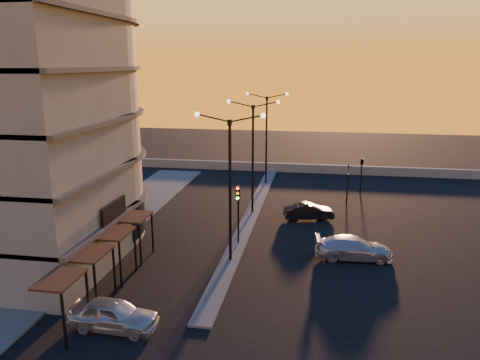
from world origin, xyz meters
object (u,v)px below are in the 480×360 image
Objects in this scene: car_hatchback at (113,315)px; traffic_light_main at (238,205)px; car_sedan at (309,211)px; car_wagon at (354,248)px; streetlamp_mid at (253,148)px.

traffic_light_main is at bearing -16.22° from car_hatchback.
car_hatchback is at bearing 139.72° from car_sedan.
car_wagon is at bearing -171.75° from car_sedan.
traffic_light_main reaches higher than car_wagon.
car_hatchback is at bearing -102.13° from streetlamp_mid.
car_sedan is 0.81× the size of car_wagon.
streetlamp_mid reaches higher than car_sedan.
streetlamp_mid is 7.62m from traffic_light_main.
traffic_light_main is 1.06× the size of car_sedan.
car_wagon is (11.82, 10.43, -0.02)m from car_hatchback.
car_sedan is (4.72, 6.33, -2.23)m from traffic_light_main.
car_wagon is at bearing -8.17° from traffic_light_main.
car_sedan is (8.74, 17.87, -0.08)m from car_hatchback.
streetlamp_mid is 1.92× the size of car_wagon.
traffic_light_main is 0.99× the size of car_hatchback.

